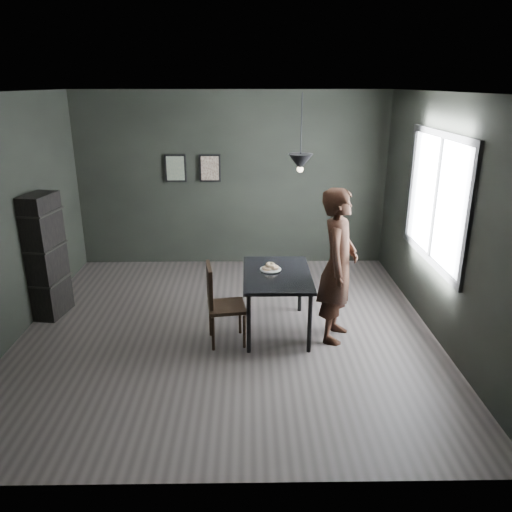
{
  "coord_description": "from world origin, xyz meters",
  "views": [
    {
      "loc": [
        0.26,
        -5.53,
        2.9
      ],
      "look_at": [
        0.35,
        0.05,
        0.95
      ],
      "focal_mm": 35.0,
      "sensor_mm": 36.0,
      "label": 1
    }
  ],
  "objects_px": {
    "wood_chair": "(219,299)",
    "shelf_unit": "(46,256)",
    "cafe_table": "(277,279)",
    "pendant_lamp": "(300,162)",
    "woman": "(338,266)",
    "white_plate": "(270,270)"
  },
  "relations": [
    {
      "from": "shelf_unit",
      "to": "pendant_lamp",
      "type": "bearing_deg",
      "value": 1.87
    },
    {
      "from": "pendant_lamp",
      "to": "woman",
      "type": "bearing_deg",
      "value": -33.15
    },
    {
      "from": "cafe_table",
      "to": "white_plate",
      "type": "distance_m",
      "value": 0.15
    },
    {
      "from": "wood_chair",
      "to": "pendant_lamp",
      "type": "height_order",
      "value": "pendant_lamp"
    },
    {
      "from": "white_plate",
      "to": "woman",
      "type": "xyz_separation_m",
      "value": [
        0.76,
        -0.28,
        0.15
      ]
    },
    {
      "from": "white_plate",
      "to": "wood_chair",
      "type": "distance_m",
      "value": 0.75
    },
    {
      "from": "woman",
      "to": "pendant_lamp",
      "type": "distance_m",
      "value": 1.26
    },
    {
      "from": "cafe_table",
      "to": "wood_chair",
      "type": "xyz_separation_m",
      "value": [
        -0.68,
        -0.3,
        -0.12
      ]
    },
    {
      "from": "cafe_table",
      "to": "woman",
      "type": "height_order",
      "value": "woman"
    },
    {
      "from": "white_plate",
      "to": "woman",
      "type": "bearing_deg",
      "value": -20.05
    },
    {
      "from": "cafe_table",
      "to": "wood_chair",
      "type": "distance_m",
      "value": 0.75
    },
    {
      "from": "white_plate",
      "to": "shelf_unit",
      "type": "xyz_separation_m",
      "value": [
        -2.85,
        0.41,
        0.05
      ]
    },
    {
      "from": "wood_chair",
      "to": "shelf_unit",
      "type": "relative_size",
      "value": 0.6
    },
    {
      "from": "cafe_table",
      "to": "wood_chair",
      "type": "bearing_deg",
      "value": -156.45
    },
    {
      "from": "wood_chair",
      "to": "shelf_unit",
      "type": "distance_m",
      "value": 2.39
    },
    {
      "from": "cafe_table",
      "to": "woman",
      "type": "bearing_deg",
      "value": -15.15
    },
    {
      "from": "woman",
      "to": "pendant_lamp",
      "type": "height_order",
      "value": "pendant_lamp"
    },
    {
      "from": "woman",
      "to": "shelf_unit",
      "type": "xyz_separation_m",
      "value": [
        -3.61,
        0.69,
        -0.1
      ]
    },
    {
      "from": "wood_chair",
      "to": "pendant_lamp",
      "type": "distance_m",
      "value": 1.81
    },
    {
      "from": "wood_chair",
      "to": "shelf_unit",
      "type": "bearing_deg",
      "value": 151.81
    },
    {
      "from": "white_plate",
      "to": "wood_chair",
      "type": "xyz_separation_m",
      "value": [
        -0.6,
        -0.39,
        -0.21
      ]
    },
    {
      "from": "wood_chair",
      "to": "pendant_lamp",
      "type": "relative_size",
      "value": 1.11
    }
  ]
}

